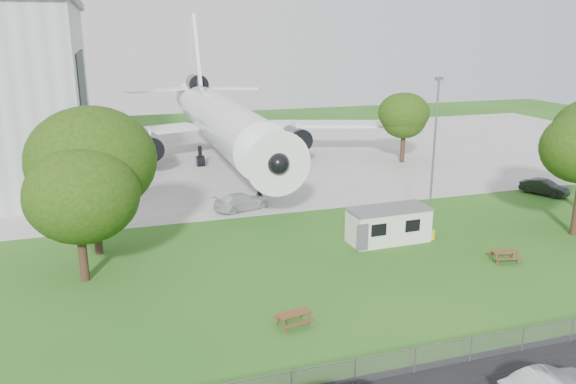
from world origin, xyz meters
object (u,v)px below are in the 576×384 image
object	(u,v)px
picnic_west	(294,325)
picnic_east	(504,261)
airliner	(221,119)
site_cabin	(389,225)

from	to	relation	value
picnic_west	picnic_east	size ratio (longest dim) A/B	1.00
airliner	site_cabin	size ratio (longest dim) A/B	7.02
airliner	picnic_east	xyz separation A→B (m)	(12.60, -35.62, -5.27)
picnic_west	picnic_east	bearing A→B (deg)	1.70
picnic_west	airliner	bearing A→B (deg)	72.67
site_cabin	picnic_west	size ratio (longest dim) A/B	3.78
site_cabin	airliner	bearing A→B (deg)	102.83
picnic_east	airliner	bearing A→B (deg)	121.22
site_cabin	picnic_east	size ratio (longest dim) A/B	3.78
picnic_west	picnic_east	world-z (taller)	same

